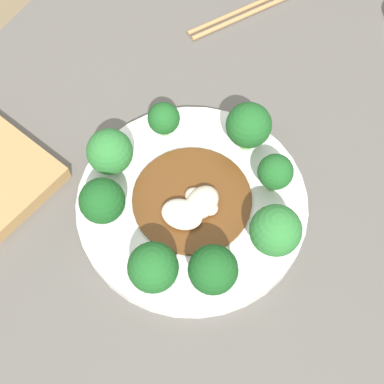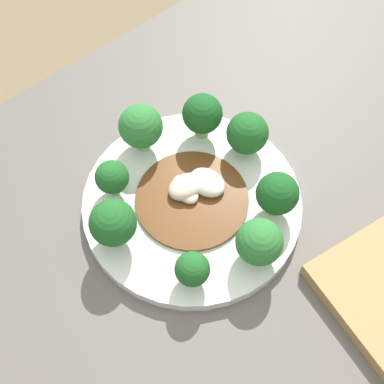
% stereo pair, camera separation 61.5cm
% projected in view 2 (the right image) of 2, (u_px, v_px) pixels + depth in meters
% --- Properties ---
extents(ground_plane, '(8.00, 8.00, 0.00)m').
position_uv_depth(ground_plane, '(197.00, 369.00, 1.29)').
color(ground_plane, '#7F6B4C').
extents(table, '(1.17, 0.70, 0.73)m').
position_uv_depth(table, '(198.00, 325.00, 0.98)').
color(table, '#5B5651').
rests_on(table, ground_plane).
extents(plate, '(0.28, 0.28, 0.02)m').
position_uv_depth(plate, '(192.00, 203.00, 0.68)').
color(plate, white).
rests_on(plate, table).
extents(broccoli_southwest, '(0.05, 0.05, 0.07)m').
position_uv_depth(broccoli_southwest, '(202.00, 114.00, 0.69)').
color(broccoli_southwest, '#89B76B').
rests_on(broccoli_southwest, plate).
extents(broccoli_south, '(0.06, 0.06, 0.07)m').
position_uv_depth(broccoli_south, '(141.00, 127.00, 0.68)').
color(broccoli_south, '#89B76B').
rests_on(broccoli_south, plate).
extents(broccoli_northwest, '(0.05, 0.05, 0.06)m').
position_uv_depth(broccoli_northwest, '(277.00, 194.00, 0.63)').
color(broccoli_northwest, '#70A356').
rests_on(broccoli_northwest, plate).
extents(broccoli_east, '(0.06, 0.06, 0.07)m').
position_uv_depth(broccoli_east, '(113.00, 223.00, 0.61)').
color(broccoli_east, '#7AAD5B').
rests_on(broccoli_east, plate).
extents(broccoli_northeast, '(0.04, 0.04, 0.05)m').
position_uv_depth(broccoli_northeast, '(192.00, 269.00, 0.59)').
color(broccoli_northeast, '#89B76B').
rests_on(broccoli_northeast, plate).
extents(broccoli_north, '(0.06, 0.06, 0.06)m').
position_uv_depth(broccoli_north, '(259.00, 242.00, 0.60)').
color(broccoli_north, '#89B76B').
rests_on(broccoli_north, plate).
extents(broccoli_southeast, '(0.04, 0.04, 0.05)m').
position_uv_depth(broccoli_southeast, '(112.00, 178.00, 0.65)').
color(broccoli_southeast, '#89B76B').
rests_on(broccoli_southeast, plate).
extents(broccoli_west, '(0.05, 0.05, 0.06)m').
position_uv_depth(broccoli_west, '(247.00, 133.00, 0.68)').
color(broccoli_west, '#89B76B').
rests_on(broccoli_west, plate).
extents(stirfry_center, '(0.14, 0.14, 0.02)m').
position_uv_depth(stirfry_center, '(193.00, 192.00, 0.67)').
color(stirfry_center, '#5B3314').
rests_on(stirfry_center, plate).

